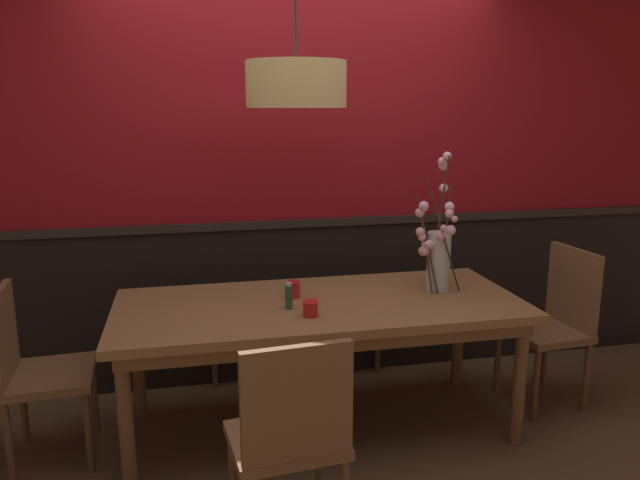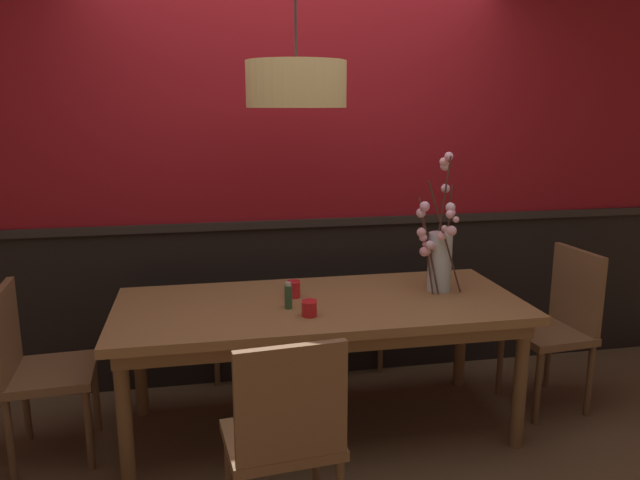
# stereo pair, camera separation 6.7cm
# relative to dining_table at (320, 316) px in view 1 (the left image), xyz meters

# --- Properties ---
(ground_plane) EXTENTS (24.00, 24.00, 0.00)m
(ground_plane) POSITION_rel_dining_table_xyz_m (0.00, 0.00, -0.67)
(ground_plane) COLOR brown
(back_wall) EXTENTS (5.69, 0.14, 2.73)m
(back_wall) POSITION_rel_dining_table_xyz_m (0.00, 0.76, 0.69)
(back_wall) COLOR black
(back_wall) RESTS_ON ground
(dining_table) EXTENTS (2.16, 0.93, 0.75)m
(dining_table) POSITION_rel_dining_table_xyz_m (0.00, 0.00, 0.00)
(dining_table) COLOR olive
(dining_table) RESTS_ON ground
(chair_head_east_end) EXTENTS (0.44, 0.47, 0.95)m
(chair_head_east_end) POSITION_rel_dining_table_xyz_m (1.45, 0.03, -0.14)
(chair_head_east_end) COLOR brown
(chair_head_east_end) RESTS_ON ground
(chair_far_side_left) EXTENTS (0.43, 0.42, 0.93)m
(chair_far_side_left) POSITION_rel_dining_table_xyz_m (-0.36, 0.90, -0.14)
(chair_far_side_left) COLOR brown
(chair_far_side_left) RESTS_ON ground
(chair_head_west_end) EXTENTS (0.44, 0.47, 0.91)m
(chair_head_west_end) POSITION_rel_dining_table_xyz_m (-1.46, 0.01, -0.15)
(chair_head_west_end) COLOR brown
(chair_head_west_end) RESTS_ON ground
(chair_far_side_right) EXTENTS (0.47, 0.45, 0.96)m
(chair_far_side_right) POSITION_rel_dining_table_xyz_m (0.33, 0.90, -0.13)
(chair_far_side_right) COLOR brown
(chair_far_side_right) RESTS_ON ground
(chair_near_side_left) EXTENTS (0.49, 0.44, 0.92)m
(chair_near_side_left) POSITION_rel_dining_table_xyz_m (-0.31, -0.89, -0.15)
(chair_near_side_left) COLOR brown
(chair_near_side_left) RESTS_ON ground
(vase_with_blossoms) EXTENTS (0.26, 0.32, 0.77)m
(vase_with_blossoms) POSITION_rel_dining_table_xyz_m (0.69, 0.07, 0.30)
(vase_with_blossoms) COLOR silver
(vase_with_blossoms) RESTS_ON dining_table
(candle_holder_nearer_center) EXTENTS (0.08, 0.08, 0.09)m
(candle_holder_nearer_center) POSITION_rel_dining_table_xyz_m (-0.13, 0.10, 0.13)
(candle_holder_nearer_center) COLOR red
(candle_holder_nearer_center) RESTS_ON dining_table
(candle_holder_nearer_edge) EXTENTS (0.08, 0.08, 0.08)m
(candle_holder_nearer_edge) POSITION_rel_dining_table_xyz_m (-0.10, -0.22, 0.12)
(candle_holder_nearer_edge) COLOR red
(candle_holder_nearer_edge) RESTS_ON dining_table
(condiment_bottle) EXTENTS (0.04, 0.04, 0.14)m
(condiment_bottle) POSITION_rel_dining_table_xyz_m (-0.18, -0.08, 0.15)
(condiment_bottle) COLOR #2D5633
(condiment_bottle) RESTS_ON dining_table
(pendant_lamp) EXTENTS (0.50, 0.50, 0.96)m
(pendant_lamp) POSITION_rel_dining_table_xyz_m (-0.12, 0.02, 1.21)
(pendant_lamp) COLOR tan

